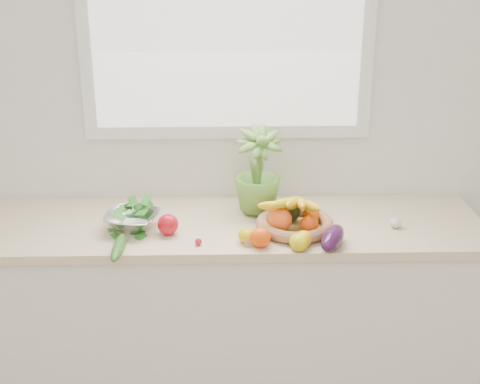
{
  "coord_description": "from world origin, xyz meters",
  "views": [
    {
      "loc": [
        -0.01,
        -0.73,
        2.12
      ],
      "look_at": [
        0.05,
        1.93,
        1.05
      ],
      "focal_mm": 50.0,
      "sensor_mm": 36.0,
      "label": 1
    }
  ],
  "objects_px": {
    "potted_herb": "(258,170)",
    "colander_with_spinach": "(132,216)",
    "cucumber": "(119,247)",
    "eggplant": "(333,238)",
    "fruit_basket": "(294,219)",
    "apple": "(168,224)"
  },
  "relations": [
    {
      "from": "apple",
      "to": "eggplant",
      "type": "relative_size",
      "value": 0.42
    },
    {
      "from": "fruit_basket",
      "to": "apple",
      "type": "bearing_deg",
      "value": -176.79
    },
    {
      "from": "eggplant",
      "to": "cucumber",
      "type": "bearing_deg",
      "value": -178.6
    },
    {
      "from": "fruit_basket",
      "to": "colander_with_spinach",
      "type": "distance_m",
      "value": 0.69
    },
    {
      "from": "eggplant",
      "to": "colander_with_spinach",
      "type": "bearing_deg",
      "value": 166.65
    },
    {
      "from": "apple",
      "to": "cucumber",
      "type": "height_order",
      "value": "apple"
    },
    {
      "from": "potted_herb",
      "to": "colander_with_spinach",
      "type": "distance_m",
      "value": 0.59
    },
    {
      "from": "apple",
      "to": "colander_with_spinach",
      "type": "distance_m",
      "value": 0.17
    },
    {
      "from": "cucumber",
      "to": "potted_herb",
      "type": "xyz_separation_m",
      "value": [
        0.57,
        0.38,
        0.18
      ]
    },
    {
      "from": "eggplant",
      "to": "cucumber",
      "type": "distance_m",
      "value": 0.86
    },
    {
      "from": "colander_with_spinach",
      "to": "cucumber",
      "type": "bearing_deg",
      "value": -97.46
    },
    {
      "from": "fruit_basket",
      "to": "eggplant",
      "type": "bearing_deg",
      "value": -51.04
    },
    {
      "from": "eggplant",
      "to": "cucumber",
      "type": "height_order",
      "value": "eggplant"
    },
    {
      "from": "potted_herb",
      "to": "eggplant",
      "type": "bearing_deg",
      "value": -51.33
    },
    {
      "from": "eggplant",
      "to": "cucumber",
      "type": "relative_size",
      "value": 0.86
    },
    {
      "from": "cucumber",
      "to": "colander_with_spinach",
      "type": "bearing_deg",
      "value": 82.54
    },
    {
      "from": "fruit_basket",
      "to": "colander_with_spinach",
      "type": "xyz_separation_m",
      "value": [
        -0.69,
        0.03,
        0.01
      ]
    },
    {
      "from": "eggplant",
      "to": "fruit_basket",
      "type": "xyz_separation_m",
      "value": [
        -0.14,
        0.17,
        0.01
      ]
    },
    {
      "from": "potted_herb",
      "to": "fruit_basket",
      "type": "relative_size",
      "value": 0.89
    },
    {
      "from": "apple",
      "to": "potted_herb",
      "type": "bearing_deg",
      "value": 29.33
    },
    {
      "from": "cucumber",
      "to": "fruit_basket",
      "type": "distance_m",
      "value": 0.75
    },
    {
      "from": "apple",
      "to": "colander_with_spinach",
      "type": "bearing_deg",
      "value": 160.61
    }
  ]
}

